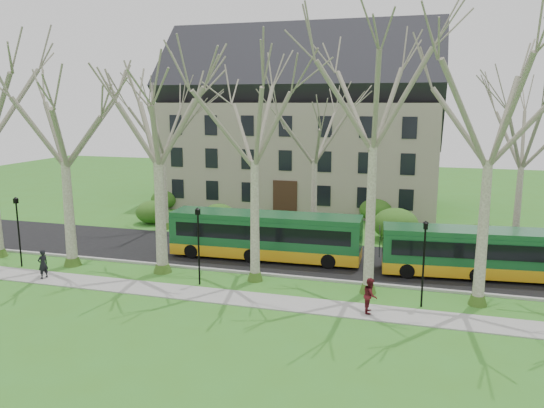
{
  "coord_description": "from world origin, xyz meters",
  "views": [
    {
      "loc": [
        5.73,
        -27.13,
        10.05
      ],
      "look_at": [
        -2.92,
        3.0,
        4.02
      ],
      "focal_mm": 35.0,
      "sensor_mm": 36.0,
      "label": 1
    }
  ],
  "objects_px": {
    "bus_lead": "(265,235)",
    "pedestrian_a": "(43,264)",
    "pedestrian_b": "(370,295)",
    "bus_follow": "(485,253)"
  },
  "relations": [
    {
      "from": "bus_follow",
      "to": "pedestrian_a",
      "type": "xyz_separation_m",
      "value": [
        -24.47,
        -7.25,
        -0.62
      ]
    },
    {
      "from": "pedestrian_a",
      "to": "bus_follow",
      "type": "bearing_deg",
      "value": 124.28
    },
    {
      "from": "bus_lead",
      "to": "pedestrian_a",
      "type": "bearing_deg",
      "value": -148.39
    },
    {
      "from": "bus_follow",
      "to": "pedestrian_a",
      "type": "bearing_deg",
      "value": -168.76
    },
    {
      "from": "pedestrian_a",
      "to": "pedestrian_b",
      "type": "bearing_deg",
      "value": 107.99
    },
    {
      "from": "bus_follow",
      "to": "pedestrian_a",
      "type": "height_order",
      "value": "bus_follow"
    },
    {
      "from": "bus_lead",
      "to": "pedestrian_a",
      "type": "distance_m",
      "value": 13.38
    },
    {
      "from": "pedestrian_a",
      "to": "pedestrian_b",
      "type": "xyz_separation_m",
      "value": [
        18.64,
        0.07,
        0.02
      ]
    },
    {
      "from": "bus_lead",
      "to": "pedestrian_a",
      "type": "height_order",
      "value": "bus_lead"
    },
    {
      "from": "pedestrian_a",
      "to": "pedestrian_b",
      "type": "height_order",
      "value": "pedestrian_b"
    }
  ]
}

